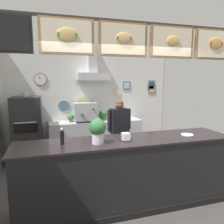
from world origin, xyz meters
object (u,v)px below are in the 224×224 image
at_px(pizza_oven, 28,130).
at_px(espresso_machine, 85,112).
at_px(shop_worker, 119,133).
at_px(potted_basil, 103,115).
at_px(condiment_plate, 187,135).
at_px(potted_rosemary, 71,117).
at_px(basil_vase, 98,130).
at_px(napkin_holder, 126,137).
at_px(pepper_grinder, 62,136).

bearing_deg(pizza_oven, espresso_machine, 10.51).
xyz_separation_m(shop_worker, potted_basil, (-0.04, 1.31, 0.19)).
relative_size(potted_basil, condiment_plate, 1.32).
height_order(pizza_oven, potted_rosemary, pizza_oven).
bearing_deg(espresso_machine, potted_basil, 5.52).
height_order(potted_rosemary, basil_vase, basil_vase).
bearing_deg(condiment_plate, napkin_holder, -179.39).
xyz_separation_m(pizza_oven, shop_worker, (1.94, -1.00, 0.04)).
bearing_deg(potted_basil, espresso_machine, -174.48).
xyz_separation_m(pizza_oven, potted_basil, (1.91, 0.31, 0.23)).
xyz_separation_m(shop_worker, condiment_plate, (0.72, -1.37, 0.25)).
bearing_deg(pizza_oven, shop_worker, -27.25).
height_order(espresso_machine, napkin_holder, espresso_machine).
bearing_deg(espresso_machine, pepper_grinder, -106.41).
bearing_deg(potted_basil, basil_vase, -105.53).
height_order(pepper_grinder, basil_vase, basil_vase).
relative_size(potted_rosemary, pepper_grinder, 0.90).
xyz_separation_m(pizza_oven, espresso_machine, (1.42, 0.26, 0.33)).
height_order(shop_worker, napkin_holder, shop_worker).
relative_size(pizza_oven, condiment_plate, 8.54).
bearing_deg(condiment_plate, potted_rosemary, 121.41).
distance_m(potted_rosemary, basil_vase, 2.72).
xyz_separation_m(potted_basil, napkin_holder, (-0.32, -2.69, 0.10)).
height_order(pizza_oven, espresso_machine, pizza_oven).
bearing_deg(pizza_oven, pepper_grinder, -73.96).
relative_size(basil_vase, condiment_plate, 1.80).
relative_size(shop_worker, espresso_machine, 2.59).
bearing_deg(napkin_holder, condiment_plate, 0.61).
height_order(shop_worker, basil_vase, shop_worker).
bearing_deg(napkin_holder, pepper_grinder, 175.60).
distance_m(potted_basil, napkin_holder, 2.71).
bearing_deg(basil_vase, potted_rosemary, 92.38).
relative_size(shop_worker, pepper_grinder, 6.50).
bearing_deg(pepper_grinder, potted_rosemary, 81.78).
bearing_deg(pepper_grinder, condiment_plate, -1.70).
xyz_separation_m(potted_basil, condiment_plate, (0.76, -2.68, 0.06)).
xyz_separation_m(pizza_oven, potted_rosemary, (1.04, 0.29, 0.20)).
distance_m(shop_worker, napkin_holder, 1.46).
xyz_separation_m(potted_rosemary, basil_vase, (0.11, -2.70, 0.27)).
distance_m(pizza_oven, potted_rosemary, 1.10).
bearing_deg(pepper_grinder, pizza_oven, 106.04).
relative_size(pizza_oven, potted_rosemary, 7.93).
bearing_deg(shop_worker, basil_vase, 54.51).
bearing_deg(shop_worker, pizza_oven, -33.40).
distance_m(potted_rosemary, pepper_grinder, 2.64).
xyz_separation_m(espresso_machine, potted_rosemary, (-0.38, 0.03, -0.12)).
bearing_deg(potted_basil, condiment_plate, -74.20).
height_order(shop_worker, espresso_machine, shop_worker).
distance_m(potted_basil, condiment_plate, 2.79).
distance_m(pepper_grinder, condiment_plate, 2.01).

